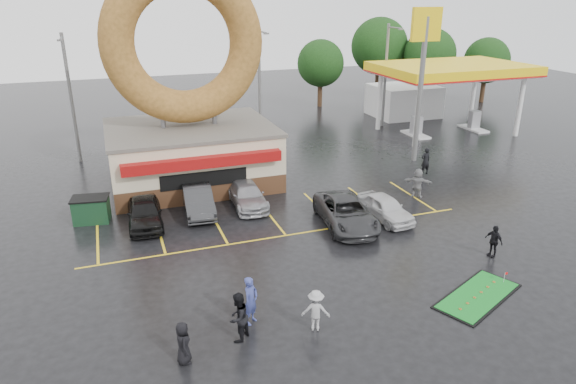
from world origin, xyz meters
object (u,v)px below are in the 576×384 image
object	(u,v)px
streetlight_left	(71,96)
dumpster	(91,210)
car_grey	(346,212)
person_blue	(251,300)
streetlight_mid	(260,83)
streetlight_right	(386,73)
car_white	(385,208)
putting_green	(478,296)
gas_station	(430,85)
car_silver	(247,195)
person_cameraman	(494,241)
shell_sign	(423,57)
car_dgrey	(198,200)
donut_shop	(189,114)
car_black	(145,212)

from	to	relation	value
streetlight_left	dumpster	xyz separation A→B (m)	(0.80, -11.38, -4.13)
car_grey	dumpster	size ratio (longest dim) A/B	2.93
car_grey	person_blue	xyz separation A→B (m)	(-7.03, -6.57, 0.21)
streetlight_mid	streetlight_right	xyz separation A→B (m)	(12.00, 1.00, 0.00)
car_white	putting_green	size ratio (longest dim) A/B	0.85
car_white	person_blue	distance (m)	11.44
gas_station	person_blue	bearing A→B (deg)	-134.58
car_silver	dumpster	size ratio (longest dim) A/B	2.45
person_cameraman	car_grey	bearing A→B (deg)	-151.01
car_silver	person_blue	bearing A→B (deg)	-102.34
streetlight_right	person_blue	xyz separation A→B (m)	(-19.66, -24.98, -3.84)
person_cameraman	streetlight_mid	bearing A→B (deg)	177.04
shell_sign	car_white	world-z (taller)	shell_sign
person_cameraman	streetlight_right	bearing A→B (deg)	148.41
streetlight_mid	person_cameraman	bearing A→B (deg)	-79.26
person_blue	putting_green	distance (m)	9.26
streetlight_left	car_white	size ratio (longest dim) A/B	2.31
person_blue	dumpster	world-z (taller)	person_blue
gas_station	car_grey	xyz separation A→B (m)	(-16.63, -17.44, -2.97)
gas_station	car_dgrey	world-z (taller)	gas_station
gas_station	shell_sign	bearing A→B (deg)	-128.07
person_cameraman	putting_green	world-z (taller)	person_cameraman
shell_sign	person_cameraman	distance (m)	16.06
car_grey	person_cameraman	bearing A→B (deg)	-39.75
car_dgrey	person_cameraman	size ratio (longest dim) A/B	2.86
streetlight_left	car_silver	distance (m)	15.72
donut_shop	streetlight_right	distance (m)	21.00
car_grey	car_white	xyz separation A→B (m)	(2.33, 0.00, -0.07)
car_black	car_silver	size ratio (longest dim) A/B	0.98
person_blue	gas_station	bearing A→B (deg)	3.95
shell_sign	person_cameraman	bearing A→B (deg)	-108.64
donut_shop	person_cameraman	xyz separation A→B (m)	(11.32, -14.84, -3.69)
gas_station	shell_sign	world-z (taller)	shell_sign
car_silver	putting_green	distance (m)	13.86
car_grey	dumpster	world-z (taller)	car_grey
streetlight_right	car_grey	xyz separation A→B (m)	(-12.63, -18.42, -4.05)
streetlight_right	car_black	world-z (taller)	streetlight_right
streetlight_left	streetlight_right	distance (m)	26.08
car_dgrey	dumpster	bearing A→B (deg)	176.97
streetlight_left	car_dgrey	bearing A→B (deg)	-62.18
streetlight_left	streetlight_mid	xyz separation A→B (m)	(14.00, 1.00, 0.00)
car_dgrey	putting_green	world-z (taller)	car_dgrey
donut_shop	person_cameraman	size ratio (longest dim) A/B	8.70
shell_sign	car_silver	bearing A→B (deg)	-163.31
streetlight_mid	streetlight_left	bearing A→B (deg)	-175.91
car_dgrey	person_blue	bearing A→B (deg)	-85.90
car_black	putting_green	world-z (taller)	car_black
car_white	person_cameraman	distance (m)	5.97
dumpster	putting_green	size ratio (longest dim) A/B	0.39
gas_station	dumpster	size ratio (longest dim) A/B	7.58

